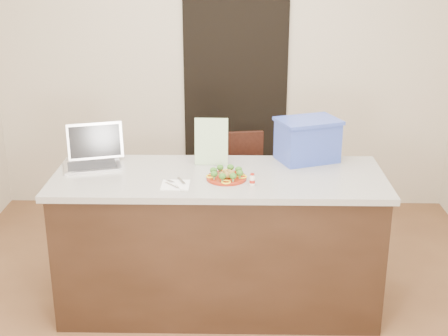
{
  "coord_description": "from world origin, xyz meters",
  "views": [
    {
      "loc": [
        0.1,
        -3.37,
        2.27
      ],
      "look_at": [
        0.03,
        0.2,
        0.98
      ],
      "focal_mm": 50.0,
      "sensor_mm": 36.0,
      "label": 1
    }
  ],
  "objects_px": {
    "island": "(219,241)",
    "chair": "(237,184)",
    "plate": "(226,178)",
    "yogurt_bottle": "(252,180)",
    "napkin": "(175,185)",
    "blue_box": "(307,140)",
    "laptop": "(94,154)"
  },
  "relations": [
    {
      "from": "island",
      "to": "chair",
      "type": "xyz_separation_m",
      "value": [
        0.12,
        0.9,
        0.05
      ]
    },
    {
      "from": "plate",
      "to": "yogurt_bottle",
      "type": "relative_size",
      "value": 3.45
    },
    {
      "from": "napkin",
      "to": "blue_box",
      "type": "bearing_deg",
      "value": 29.95
    },
    {
      "from": "napkin",
      "to": "yogurt_bottle",
      "type": "relative_size",
      "value": 2.32
    },
    {
      "from": "plate",
      "to": "blue_box",
      "type": "bearing_deg",
      "value": 34.67
    },
    {
      "from": "island",
      "to": "napkin",
      "type": "height_order",
      "value": "napkin"
    },
    {
      "from": "napkin",
      "to": "blue_box",
      "type": "xyz_separation_m",
      "value": [
        0.83,
        0.48,
        0.14
      ]
    },
    {
      "from": "yogurt_bottle",
      "to": "blue_box",
      "type": "bearing_deg",
      "value": 50.87
    },
    {
      "from": "plate",
      "to": "chair",
      "type": "relative_size",
      "value": 0.27
    },
    {
      "from": "island",
      "to": "yogurt_bottle",
      "type": "xyz_separation_m",
      "value": [
        0.2,
        -0.17,
        0.49
      ]
    },
    {
      "from": "plate",
      "to": "napkin",
      "type": "height_order",
      "value": "plate"
    },
    {
      "from": "napkin",
      "to": "blue_box",
      "type": "height_order",
      "value": "blue_box"
    },
    {
      "from": "island",
      "to": "plate",
      "type": "xyz_separation_m",
      "value": [
        0.05,
        -0.07,
        0.47
      ]
    },
    {
      "from": "blue_box",
      "to": "yogurt_bottle",
      "type": "bearing_deg",
      "value": -150.16
    },
    {
      "from": "yogurt_bottle",
      "to": "blue_box",
      "type": "height_order",
      "value": "blue_box"
    },
    {
      "from": "yogurt_bottle",
      "to": "island",
      "type": "bearing_deg",
      "value": 140.72
    },
    {
      "from": "chair",
      "to": "blue_box",
      "type": "bearing_deg",
      "value": -61.49
    },
    {
      "from": "island",
      "to": "napkin",
      "type": "bearing_deg",
      "value": -143.6
    },
    {
      "from": "napkin",
      "to": "chair",
      "type": "bearing_deg",
      "value": 71.07
    },
    {
      "from": "yogurt_bottle",
      "to": "laptop",
      "type": "xyz_separation_m",
      "value": [
        -1.02,
        0.36,
        0.04
      ]
    },
    {
      "from": "napkin",
      "to": "yogurt_bottle",
      "type": "height_order",
      "value": "yogurt_bottle"
    },
    {
      "from": "yogurt_bottle",
      "to": "chair",
      "type": "xyz_separation_m",
      "value": [
        -0.08,
        1.06,
        -0.44
      ]
    },
    {
      "from": "laptop",
      "to": "blue_box",
      "type": "xyz_separation_m",
      "value": [
        1.39,
        0.1,
        0.07
      ]
    },
    {
      "from": "island",
      "to": "yogurt_bottle",
      "type": "relative_size",
      "value": 28.9
    },
    {
      "from": "yogurt_bottle",
      "to": "blue_box",
      "type": "distance_m",
      "value": 0.6
    },
    {
      "from": "napkin",
      "to": "blue_box",
      "type": "distance_m",
      "value": 0.96
    },
    {
      "from": "blue_box",
      "to": "chair",
      "type": "height_order",
      "value": "blue_box"
    },
    {
      "from": "laptop",
      "to": "napkin",
      "type": "bearing_deg",
      "value": -49.85
    },
    {
      "from": "napkin",
      "to": "laptop",
      "type": "bearing_deg",
      "value": 146.32
    },
    {
      "from": "napkin",
      "to": "laptop",
      "type": "xyz_separation_m",
      "value": [
        -0.56,
        0.38,
        0.07
      ]
    },
    {
      "from": "island",
      "to": "plate",
      "type": "relative_size",
      "value": 8.37
    },
    {
      "from": "island",
      "to": "chair",
      "type": "height_order",
      "value": "island"
    }
  ]
}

